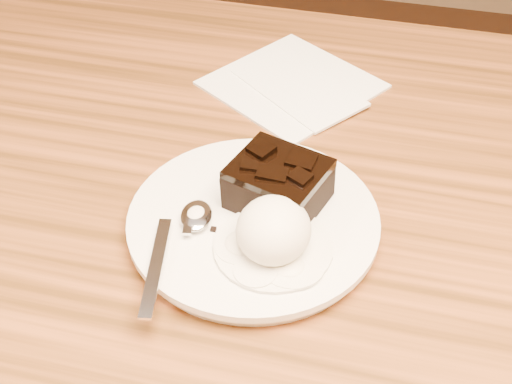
% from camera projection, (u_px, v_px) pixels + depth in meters
% --- Properties ---
extents(plate, '(0.23, 0.23, 0.02)m').
position_uv_depth(plate, '(253.00, 224.00, 0.63)').
color(plate, silver).
rests_on(plate, dining_table).
extents(brownie, '(0.10, 0.09, 0.04)m').
position_uv_depth(brownie, '(278.00, 186.00, 0.62)').
color(brownie, black).
rests_on(brownie, plate).
extents(ice_cream_scoop, '(0.06, 0.07, 0.05)m').
position_uv_depth(ice_cream_scoop, '(274.00, 230.00, 0.58)').
color(ice_cream_scoop, white).
rests_on(ice_cream_scoop, plate).
extents(melt_puddle, '(0.10, 0.10, 0.00)m').
position_uv_depth(melt_puddle, '(273.00, 247.00, 0.59)').
color(melt_puddle, silver).
rests_on(melt_puddle, plate).
extents(spoon, '(0.06, 0.17, 0.01)m').
position_uv_depth(spoon, '(196.00, 217.00, 0.61)').
color(spoon, silver).
rests_on(spoon, plate).
extents(napkin, '(0.23, 0.23, 0.01)m').
position_uv_depth(napkin, '(292.00, 83.00, 0.81)').
color(napkin, white).
rests_on(napkin, dining_table).
extents(crumb_a, '(0.01, 0.01, 0.00)m').
position_uv_depth(crumb_a, '(186.00, 230.00, 0.61)').
color(crumb_a, black).
rests_on(crumb_a, plate).
extents(crumb_b, '(0.01, 0.01, 0.00)m').
position_uv_depth(crumb_b, '(213.00, 229.00, 0.61)').
color(crumb_b, black).
rests_on(crumb_b, plate).
extents(crumb_c, '(0.00, 0.01, 0.00)m').
position_uv_depth(crumb_c, '(243.00, 241.00, 0.60)').
color(crumb_c, black).
rests_on(crumb_c, plate).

